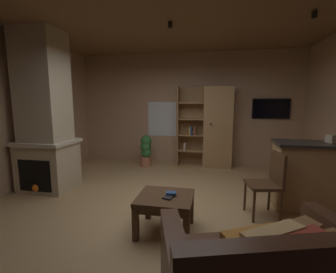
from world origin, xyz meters
The scene contains 17 objects.
floor centered at (0.00, 0.00, -0.01)m, with size 5.60×5.52×0.02m, color tan.
wall_back centered at (0.00, 2.79, 1.41)m, with size 5.72×0.06×2.82m, color tan.
ceiling centered at (0.00, 0.00, 2.83)m, with size 5.60×5.52×0.02m, color brown.
window_pane_back centered at (-0.62, 2.76, 1.15)m, with size 0.76×0.01×0.89m, color white.
stone_fireplace centered at (-2.25, 0.41, 1.28)m, with size 0.96×0.80×2.82m.
bookshelf_cabinet centered at (0.74, 2.52, 0.97)m, with size 1.32×0.41×1.96m.
kitchen_bar_counter centered at (2.35, 0.45, 0.51)m, with size 1.44×0.58×1.02m.
tissue_box centered at (2.41, 0.49, 1.07)m, with size 0.12×0.12×0.11m, color #BFB299.
coffee_table centered at (0.16, -0.58, 0.37)m, with size 0.67×0.61×0.46m.
table_book_0 centered at (0.20, -0.65, 0.47)m, with size 0.10×0.11×0.02m, color black.
table_book_1 centered at (0.23, -0.56, 0.49)m, with size 0.12×0.08×0.03m, color #2D4C8C.
dining_chair centered at (1.50, 0.07, 0.53)m, with size 0.49×0.49×0.92m.
potted_floor_plant centered at (-0.92, 2.22, 0.41)m, with size 0.29×0.30×0.78m.
wall_mounted_tv centered at (2.06, 2.73, 1.44)m, with size 0.85×0.06×0.48m.
track_light_spot_0 centered at (-1.94, 0.35, 2.75)m, with size 0.07×0.07×0.09m, color black.
track_light_spot_1 centered at (0.03, 0.40, 2.75)m, with size 0.07×0.07×0.09m, color black.
track_light_spot_2 centered at (1.99, 0.35, 2.75)m, with size 0.07×0.07×0.09m, color black.
Camera 1 is at (0.71, -3.24, 1.61)m, focal length 24.82 mm.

